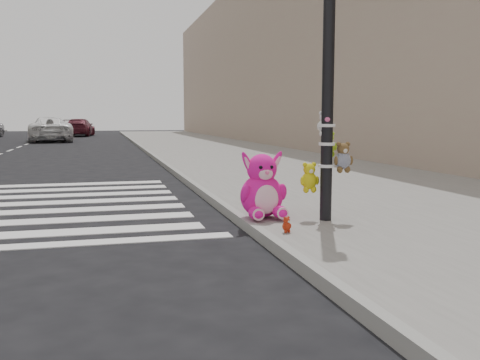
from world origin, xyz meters
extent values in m
plane|color=black|center=(0.00, 0.00, 0.00)|extent=(120.00, 120.00, 0.00)
cube|color=slate|center=(5.00, 10.00, 0.07)|extent=(7.00, 80.00, 0.14)
cube|color=gray|center=(1.55, 10.00, 0.07)|extent=(0.12, 80.00, 0.15)
cube|color=tan|center=(10.50, 20.00, 5.00)|extent=(5.00, 60.00, 10.00)
cylinder|color=black|center=(2.60, 1.80, 2.14)|extent=(0.16, 0.16, 4.00)
cylinder|color=white|center=(2.60, 1.80, 0.89)|extent=(0.22, 0.22, 0.04)
cylinder|color=white|center=(2.60, 1.80, 1.19)|extent=(0.22, 0.22, 0.04)
cylinder|color=white|center=(2.60, 1.80, 1.44)|extent=(0.22, 0.22, 0.04)
ellipsoid|color=#F21499|center=(1.64, 1.93, 0.23)|extent=(0.21, 0.33, 0.17)
ellipsoid|color=#F21499|center=(1.98, 1.94, 0.23)|extent=(0.21, 0.33, 0.17)
ellipsoid|color=#F21499|center=(1.80, 2.20, 0.45)|extent=(0.63, 0.54, 0.61)
ellipsoid|color=#F9BFD1|center=(1.81, 1.99, 0.43)|extent=(0.35, 0.13, 0.40)
sphere|color=#F21499|center=(1.80, 2.20, 0.83)|extent=(0.44, 0.44, 0.42)
ellipsoid|color=#F21499|center=(1.61, 2.21, 0.89)|extent=(0.29, 0.10, 0.42)
ellipsoid|color=#F21499|center=(1.99, 2.23, 0.89)|extent=(0.29, 0.10, 0.42)
imported|color=white|center=(-3.50, 31.51, 0.78)|extent=(3.16, 5.86, 1.56)
imported|color=#5A1926|center=(-2.01, 41.26, 0.71)|extent=(2.53, 5.10, 1.42)
camera|label=1|loc=(-0.38, -4.93, 1.55)|focal=40.00mm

